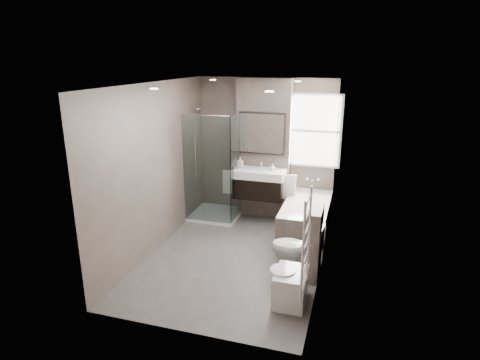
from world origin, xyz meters
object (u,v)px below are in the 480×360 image
at_px(vanity, 259,183).
at_px(bidet, 290,286).
at_px(bathtub, 306,217).
at_px(toilet, 297,249).

height_order(vanity, bidet, vanity).
distance_m(bathtub, bidet, 2.10).
bearing_deg(bathtub, bidet, -87.57).
height_order(vanity, toilet, vanity).
bearing_deg(toilet, vanity, -145.96).
bearing_deg(vanity, bidet, -67.28).
bearing_deg(vanity, toilet, -59.84).
distance_m(vanity, toilet, 1.97).
bearing_deg(bidet, vanity, 112.72).
bearing_deg(bathtub, vanity, 160.63).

